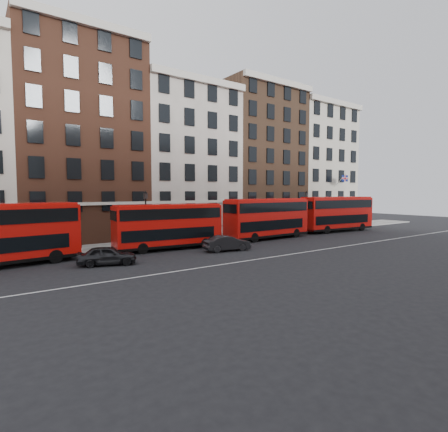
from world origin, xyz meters
TOP-DOWN VIEW (x-y plane):
  - ground at (0.00, 0.00)m, footprint 120.00×120.00m
  - pavement at (0.00, 10.50)m, footprint 80.00×5.00m
  - kerb at (0.00, 8.00)m, footprint 80.00×0.30m
  - road_centre_line at (0.00, -2.00)m, footprint 70.00×0.12m
  - building_terrace at (-0.31, 17.88)m, footprint 64.00×11.95m
  - bus_b at (-7.69, 6.47)m, footprint 10.26×3.26m
  - bus_c at (4.75, 6.47)m, footprint 11.04×3.00m
  - bus_d at (17.45, 6.47)m, footprint 11.39×3.72m
  - car_rear at (-14.52, 2.80)m, footprint 4.48×2.92m
  - car_front at (-3.73, 2.62)m, footprint 4.50×2.23m
  - lamp_post_left at (-8.85, 8.97)m, footprint 0.44×0.44m
  - lamp_post_right at (14.29, 9.04)m, footprint 0.44×0.44m
  - traffic_light at (22.71, 8.67)m, footprint 0.25×0.45m
  - iron_railings at (0.00, 12.70)m, footprint 6.60×0.06m

SIDE VIEW (x-z plane):
  - ground at x=0.00m, z-range 0.00..0.00m
  - road_centre_line at x=0.00m, z-range 0.00..0.01m
  - pavement at x=0.00m, z-range 0.00..0.15m
  - kerb at x=0.00m, z-range 0.00..0.16m
  - iron_railings at x=0.00m, z-range 0.15..1.15m
  - car_front at x=-3.73m, z-range 0.00..1.42m
  - car_rear at x=-14.52m, z-range 0.00..1.42m
  - bus_b at x=-7.69m, z-range 0.15..4.39m
  - traffic_light at x=22.71m, z-range 0.81..4.08m
  - bus_c at x=4.75m, z-range 0.17..4.77m
  - bus_d at x=17.45m, z-range 0.17..4.87m
  - lamp_post_left at x=-8.85m, z-range 0.42..5.74m
  - lamp_post_right at x=14.29m, z-range 0.42..5.74m
  - building_terrace at x=-0.31m, z-range -0.76..21.24m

